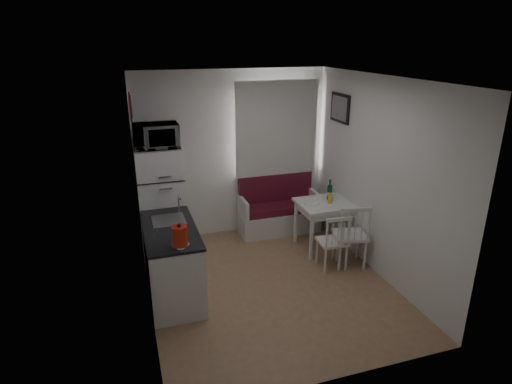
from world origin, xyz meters
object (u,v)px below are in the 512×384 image
bench (278,213)px  chair_right (354,230)px  microwave (156,136)px  dining_table (331,207)px  chair_left (336,237)px  kettle (180,236)px  fridge (161,200)px  wine_bottle (330,190)px  kitchen_counter (172,261)px

bench → chair_right: (0.55, -1.44, 0.26)m
microwave → chair_right: bearing=-27.8°
dining_table → chair_right: size_ratio=1.90×
chair_left → kettle: 2.24m
fridge → wine_bottle: bearing=-13.1°
dining_table → kettle: 2.66m
fridge → wine_bottle: (2.43, -0.57, 0.09)m
kitchen_counter → microwave: 1.77m
kettle → wine_bottle: bearing=26.8°
chair_right → wine_bottle: wine_bottle is taller
bench → fridge: 1.94m
bench → chair_right: 1.57m
fridge → bench: bearing=3.4°
chair_right → kettle: (-2.40, -0.45, 0.46)m
kitchen_counter → wine_bottle: size_ratio=4.30×
dining_table → chair_right: 0.67m
kitchen_counter → wine_bottle: 2.58m
kitchen_counter → chair_right: 2.45m
kitchen_counter → microwave: size_ratio=2.18×
chair_right → fridge: (-2.43, 1.33, 0.22)m
kitchen_counter → chair_right: kitchen_counter is taller
chair_right → kettle: 2.48m
bench → kettle: 2.74m
kitchen_counter → bench: kitchen_counter is taller
kettle → wine_bottle: size_ratio=0.87×
bench → dining_table: (0.53, -0.78, 0.34)m
bench → fridge: fridge is taller
dining_table → chair_left: 0.72m
microwave → wine_bottle: size_ratio=1.97×
bench → chair_left: bench is taller
kettle → wine_bottle: 2.69m
bench → fridge: size_ratio=0.82×
kettle → microwave: bearing=91.0°
fridge → microwave: (0.00, -0.05, 0.96)m
kitchen_counter → kettle: size_ratio=4.94×
chair_right → kettle: bearing=-156.3°
chair_left → wine_bottle: (0.27, 0.75, 0.39)m
kettle → bench: bearing=45.7°
chair_right → wine_bottle: bearing=103.1°
dining_table → fridge: bearing=164.3°
bench → wine_bottle: 1.05m
dining_table → fridge: 2.50m
bench → chair_left: bearing=-78.8°
fridge → kettle: 1.80m
dining_table → wine_bottle: wine_bottle is taller
microwave → kettle: size_ratio=2.26×
chair_right → fridge: fridge is taller
chair_left → bench: bearing=104.3°
chair_left → chair_right: chair_right is taller
chair_right → microwave: 2.99m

